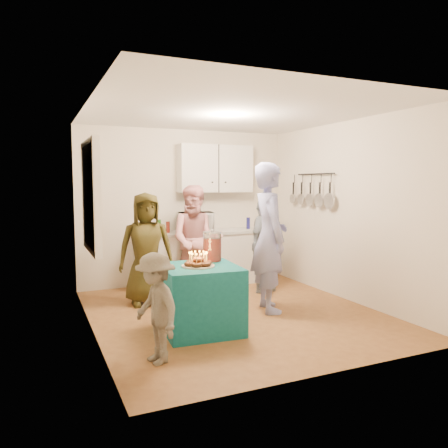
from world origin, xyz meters
name	(u,v)px	position (x,y,z in m)	size (l,w,h in m)	color
floor	(235,313)	(0.00, 0.00, 0.00)	(4.00, 4.00, 0.00)	brown
ceiling	(235,112)	(0.00, 0.00, 2.60)	(4.00, 4.00, 0.00)	white
back_wall	(185,207)	(0.00, 2.00, 1.30)	(3.60, 3.60, 0.00)	silver
left_wall	(90,219)	(-1.80, 0.00, 1.30)	(4.00, 4.00, 0.00)	silver
right_wall	(347,211)	(1.80, 0.00, 1.30)	(4.00, 4.00, 0.00)	silver
window_night	(89,196)	(-1.77, 0.30, 1.55)	(0.04, 1.00, 1.20)	black
counter	(202,259)	(0.20, 1.70, 0.43)	(2.20, 0.58, 0.86)	white
countertop	(202,232)	(0.20, 1.70, 0.89)	(2.24, 0.62, 0.05)	beige
upper_cabinet	(215,169)	(0.50, 1.85, 1.95)	(1.30, 0.30, 0.80)	white
pot_rack	(314,190)	(1.72, 0.70, 1.60)	(0.12, 1.00, 0.60)	black
microwave	(196,222)	(0.08, 1.70, 1.07)	(0.57, 0.39, 0.32)	white
party_table	(200,299)	(-0.65, -0.46, 0.38)	(0.85, 0.85, 0.76)	#0E5A62
donut_cake	(198,259)	(-0.69, -0.47, 0.85)	(0.38, 0.38, 0.18)	#381C0C
punch_jar	(212,247)	(-0.40, -0.20, 0.93)	(0.22, 0.22, 0.34)	#AF1B0E
man_birthday	(269,237)	(0.48, -0.06, 0.99)	(0.72, 0.47, 1.98)	#949AD8
woman_back_left	(146,249)	(-0.95, 0.91, 0.79)	(0.77, 0.50, 1.58)	brown
woman_back_center	(196,240)	(-0.12, 1.12, 0.84)	(0.82, 0.63, 1.68)	#D46E7D
woman_back_right	(263,245)	(0.89, 0.84, 0.74)	(0.87, 0.36, 1.48)	#0E1D31
child_near_left	(156,308)	(-1.36, -1.12, 0.53)	(0.68, 0.39, 1.06)	#544E43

